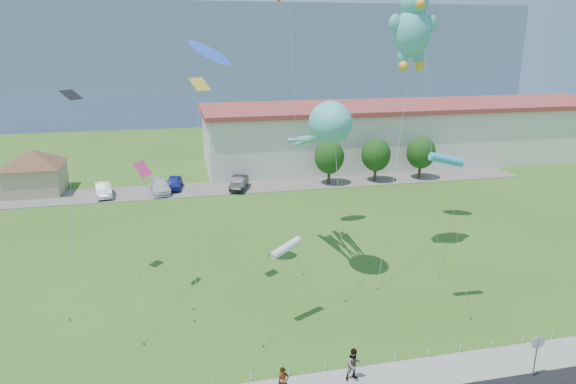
{
  "coord_description": "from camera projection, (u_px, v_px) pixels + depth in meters",
  "views": [
    {
      "loc": [
        -8.08,
        -23.84,
        17.04
      ],
      "look_at": [
        -0.93,
        8.0,
        7.28
      ],
      "focal_mm": 32.0,
      "sensor_mm": 36.0,
      "label": 1
    }
  ],
  "objects": [
    {
      "name": "tree_mid",
      "position": [
        376.0,
        155.0,
        63.04
      ],
      "size": [
        3.6,
        3.6,
        5.47
      ],
      "color": "#3F2B19",
      "rests_on": "ground"
    },
    {
      "name": "teddy_bear_kite",
      "position": [
        413.0,
        26.0,
        37.28
      ],
      "size": [
        6.03,
        6.89,
        20.72
      ],
      "color": "teal",
      "rests_on": "ground"
    },
    {
      "name": "stop_sign",
      "position": [
        537.0,
        346.0,
        26.39
      ],
      "size": [
        0.8,
        0.07,
        2.5
      ],
      "color": "slate",
      "rests_on": "ground"
    },
    {
      "name": "rope_fence",
      "position": [
        343.0,
        364.0,
        27.58
      ],
      "size": [
        26.05,
        0.05,
        0.5
      ],
      "color": "white",
      "rests_on": "ground"
    },
    {
      "name": "ground",
      "position": [
        335.0,
        354.0,
        28.87
      ],
      "size": [
        160.0,
        160.0,
        0.0
      ],
      "primitive_type": "plane",
      "color": "#365818",
      "rests_on": "ground"
    },
    {
      "name": "small_kite_yellow",
      "position": [
        199.0,
        114.0,
        32.1
      ],
      "size": [
        1.97,
        4.71,
        14.74
      ],
      "color": "gold",
      "rests_on": "ground"
    },
    {
      "name": "warehouse",
      "position": [
        415.0,
        132.0,
        74.27
      ],
      "size": [
        61.0,
        15.0,
        8.2
      ],
      "color": "beige",
      "rests_on": "ground"
    },
    {
      "name": "sidewalk",
      "position": [
        352.0,
        384.0,
        26.28
      ],
      "size": [
        80.0,
        2.5,
        0.1
      ],
      "primitive_type": "cube",
      "color": "gray",
      "rests_on": "ground"
    },
    {
      "name": "parked_car_silver",
      "position": [
        103.0,
        189.0,
        57.56
      ],
      "size": [
        2.36,
        4.84,
        1.53
      ],
      "primitive_type": "imported",
      "rotation": [
        0.0,
        0.0,
        0.17
      ],
      "color": "silver",
      "rests_on": "parking_strip"
    },
    {
      "name": "small_kite_pink",
      "position": [
        143.0,
        186.0,
        32.94
      ],
      "size": [
        1.29,
        7.15,
        9.36
      ],
      "color": "#EB347C",
      "rests_on": "ground"
    },
    {
      "name": "parked_car_white",
      "position": [
        160.0,
        186.0,
        58.92
      ],
      "size": [
        2.63,
        5.26,
        1.47
      ],
      "primitive_type": "imported",
      "rotation": [
        0.0,
        0.0,
        0.12
      ],
      "color": "silver",
      "rests_on": "parking_strip"
    },
    {
      "name": "small_kite_black",
      "position": [
        71.0,
        122.0,
        33.9
      ],
      "size": [
        1.34,
        6.57,
        13.91
      ],
      "color": "black",
      "rests_on": "ground"
    },
    {
      "name": "octopus_kite",
      "position": [
        325.0,
        130.0,
        36.21
      ],
      "size": [
        2.92,
        10.58,
        13.04
      ],
      "color": "teal",
      "rests_on": "ground"
    },
    {
      "name": "parked_car_blue",
      "position": [
        174.0,
        183.0,
        60.34
      ],
      "size": [
        2.27,
        4.52,
        1.48
      ],
      "primitive_type": "imported",
      "rotation": [
        0.0,
        0.0,
        -0.12
      ],
      "color": "navy",
      "rests_on": "parking_strip"
    },
    {
      "name": "hill_ridge",
      "position": [
        200.0,
        57.0,
        137.47
      ],
      "size": [
        160.0,
        50.0,
        25.0
      ],
      "primitive_type": "cube",
      "color": "slate",
      "rests_on": "ground"
    },
    {
      "name": "tree_near",
      "position": [
        329.0,
        157.0,
        61.78
      ],
      "size": [
        3.6,
        3.6,
        5.47
      ],
      "color": "#3F2B19",
      "rests_on": "ground"
    },
    {
      "name": "pedestrian_right",
      "position": [
        354.0,
        364.0,
        26.35
      ],
      "size": [
        0.91,
        0.73,
        1.77
      ],
      "primitive_type": "imported",
      "rotation": [
        0.0,
        0.0,
        0.07
      ],
      "color": "gray",
      "rests_on": "sidewalk"
    },
    {
      "name": "pavilion",
      "position": [
        34.0,
        167.0,
        58.49
      ],
      "size": [
        9.2,
        9.2,
        5.0
      ],
      "color": "tan",
      "rests_on": "ground"
    },
    {
      "name": "pedestrian_left",
      "position": [
        283.0,
        382.0,
        25.14
      ],
      "size": [
        0.62,
        0.45,
        1.59
      ],
      "primitive_type": "imported",
      "rotation": [
        0.0,
        0.0,
        0.13
      ],
      "color": "gray",
      "rests_on": "sidewalk"
    },
    {
      "name": "parking_strip",
      "position": [
        246.0,
        187.0,
        61.58
      ],
      "size": [
        70.0,
        6.0,
        0.06
      ],
      "primitive_type": "cube",
      "color": "#59544C",
      "rests_on": "ground"
    },
    {
      "name": "small_kite_white",
      "position": [
        286.0,
        248.0,
        30.78
      ],
      "size": [
        2.2,
        3.61,
        5.44
      ],
      "color": "silver",
      "rests_on": "ground"
    },
    {
      "name": "small_kite_blue",
      "position": [
        209.0,
        58.0,
        34.39
      ],
      "size": [
        3.09,
        6.05,
        16.84
      ],
      "color": "blue",
      "rests_on": "ground"
    },
    {
      "name": "tree_far",
      "position": [
        421.0,
        152.0,
        64.29
      ],
      "size": [
        3.6,
        3.6,
        5.47
      ],
      "color": "#3F2B19",
      "rests_on": "ground"
    },
    {
      "name": "parked_car_black",
      "position": [
        239.0,
        183.0,
        60.27
      ],
      "size": [
        2.86,
        4.86,
        1.51
      ],
      "primitive_type": "imported",
      "rotation": [
        0.0,
        0.0,
        -0.29
      ],
      "color": "black",
      "rests_on": "parking_strip"
    },
    {
      "name": "small_kite_cyan",
      "position": [
        446.0,
        161.0,
        31.07
      ],
      "size": [
        1.9,
        3.11,
        10.46
      ],
      "color": "#2DA2CD",
      "rests_on": "ground"
    }
  ]
}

